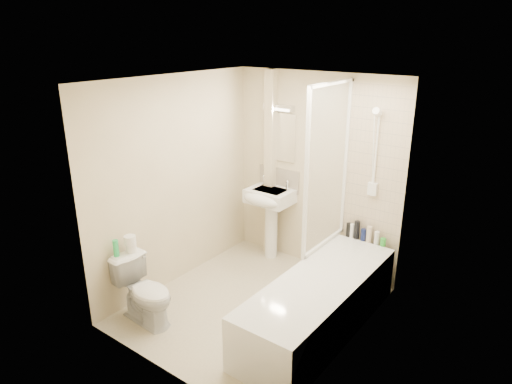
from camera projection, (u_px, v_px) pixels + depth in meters
The scene contains 26 objects.
floor at pixel (253, 306), 4.95m from camera, with size 2.50×2.50×0.00m, color beige.
wall_back at pixel (315, 173), 5.49m from camera, with size 2.20×0.02×2.40m, color beige.
wall_left at pixel (176, 182), 5.17m from camera, with size 0.02×2.50×2.40m, color beige.
wall_right at pixel (354, 230), 3.93m from camera, with size 0.02×2.50×2.40m, color beige.
ceiling at pixel (252, 80), 4.15m from camera, with size 2.20×2.50×0.02m, color white.
tile_back at pixel (376, 166), 4.98m from camera, with size 0.70×0.01×1.75m, color beige.
tile_right at pixel (359, 203), 3.93m from camera, with size 0.01×2.10×1.75m, color beige.
pipe_boxing at pixel (270, 166), 5.80m from camera, with size 0.12×0.12×2.40m, color beige.
splashback at pixel (279, 179), 5.83m from camera, with size 0.60×0.01×0.30m, color beige.
mirror at pixel (280, 137), 5.65m from camera, with size 0.46×0.01×0.60m, color white.
strip_light at pixel (279, 107), 5.51m from camera, with size 0.42×0.07×0.07m, color silver.
bathtub at pixel (319, 303), 4.50m from camera, with size 0.70×2.10×0.55m.
shower_screen at pixel (328, 168), 4.84m from camera, with size 0.04×0.92×1.80m.
shower_fixture at pixel (375, 156), 4.91m from camera, with size 0.10×0.16×0.99m.
pedestal_sink at pixel (268, 204), 5.76m from camera, with size 0.56×0.50×1.07m.
bottle_black_a at pixel (349, 230), 5.32m from camera, with size 0.06×0.06×0.16m, color black.
bottle_white_a at pixel (352, 231), 5.29m from camera, with size 0.05×0.05×0.16m, color white.
bottle_black_b at pixel (357, 230), 5.25m from camera, with size 0.06×0.06×0.21m, color black.
bottle_blue at pixel (363, 235), 5.22m from camera, with size 0.06×0.06×0.14m, color #121C50.
bottle_cream at pixel (369, 234), 5.17m from camera, with size 0.06×0.06×0.19m, color beige.
bottle_white_b at pixel (377, 238), 5.12m from camera, with size 0.06×0.06×0.15m, color silver.
bottle_green at pixel (383, 242), 5.09m from camera, with size 0.06×0.06×0.09m, color green.
toilet at pixel (145, 291), 4.60m from camera, with size 0.69×0.42×0.68m, color white.
toilet_roll_lower at pixel (131, 248), 4.66m from camera, with size 0.11×0.11×0.09m, color white.
toilet_roll_upper at pixel (130, 240), 4.62m from camera, with size 0.12×0.12×0.09m, color white.
green_bottle at pixel (116, 248), 4.56m from camera, with size 0.06×0.06×0.17m, color #28C05F.
Camera 1 is at (2.57, -3.39, 2.82)m, focal length 32.00 mm.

